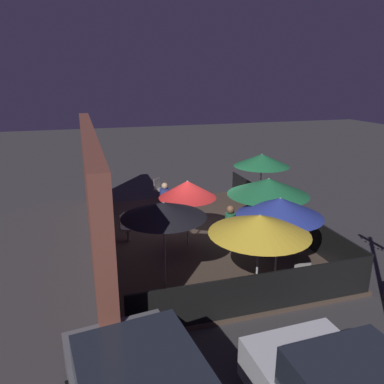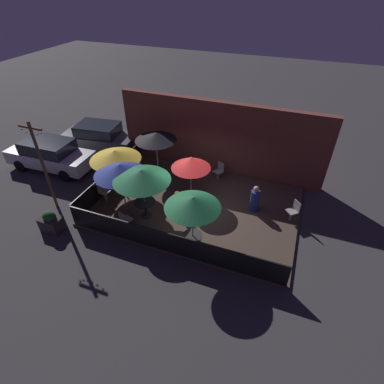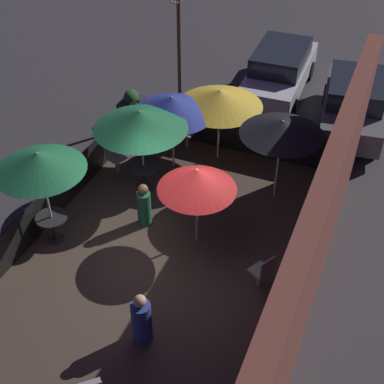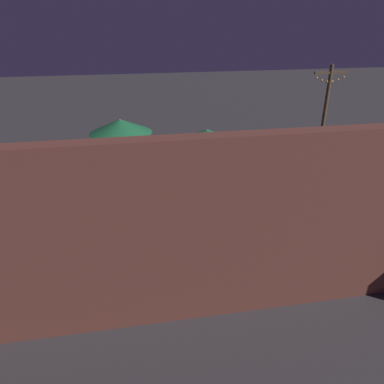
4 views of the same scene
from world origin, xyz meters
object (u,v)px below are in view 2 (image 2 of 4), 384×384
patio_chair_3 (125,220)px  parked_car_0 (50,154)px  patio_umbrella_1 (141,175)px  patio_umbrella_2 (156,137)px  patio_chair_1 (103,191)px  patron_0 (255,199)px  patio_umbrella_5 (120,169)px  dining_table_0 (193,238)px  planter_box (51,222)px  patio_umbrella_4 (191,163)px  patron_1 (178,204)px  parked_car_1 (99,137)px  patio_umbrella_3 (115,155)px  patio_umbrella_0 (193,202)px  patio_chair_0 (294,210)px  light_post (42,163)px  dining_table_1 (145,204)px  patio_chair_2 (219,171)px

patio_chair_3 → parked_car_0: size_ratio=0.20×
patio_umbrella_1 → patio_umbrella_2: size_ratio=1.03×
patio_chair_1 → patron_0: size_ratio=0.76×
patio_umbrella_5 → dining_table_0: size_ratio=3.02×
patron_0 → parked_car_0: bearing=-76.6°
planter_box → patio_umbrella_1: bearing=32.2°
patio_umbrella_1 → planter_box: 4.18m
patio_umbrella_2 → patio_umbrella_4: 2.60m
patron_1 → patron_0: bearing=93.6°
patio_umbrella_2 → parked_car_1: 4.64m
patio_umbrella_3 → patio_chair_3: bearing=-53.9°
patron_1 → planter_box: size_ratio=1.20×
patio_umbrella_0 → patio_umbrella_1: patio_umbrella_0 is taller
patio_umbrella_3 → patio_chair_0: size_ratio=2.43×
dining_table_0 → planter_box: size_ratio=0.75×
planter_box → light_post: bearing=125.6°
patio_umbrella_4 → dining_table_1: patio_umbrella_4 is taller
patio_umbrella_0 → patron_0: bearing=61.5°
patio_umbrella_0 → parked_car_0: patio_umbrella_0 is taller
patio_chair_2 → patio_umbrella_2: bearing=-50.5°
patio_umbrella_4 → patio_chair_3: 3.66m
patio_chair_1 → planter_box: bearing=-104.9°
patio_umbrella_1 → patio_umbrella_5: 1.24m
patio_umbrella_5 → patio_chair_1: bearing=-179.6°
patio_umbrella_1 → dining_table_1: (0.00, 0.00, -1.47)m
patio_umbrella_5 → dining_table_0: (3.71, -1.36, -1.35)m
patron_0 → light_post: (-8.31, -2.80, 1.61)m
patio_umbrella_1 → patio_chair_2: patio_umbrella_1 is taller
patio_chair_2 → patron_0: (2.11, -1.74, 0.06)m
patio_umbrella_2 → patio_chair_1: (-1.29, -2.92, -1.54)m
patio_umbrella_2 → dining_table_1: size_ratio=2.51×
patio_umbrella_0 → patio_umbrella_1: size_ratio=1.06×
patio_chair_0 → parked_car_1: 11.38m
patio_umbrella_1 → patio_umbrella_4: size_ratio=1.13×
patio_umbrella_0 → planter_box: 6.12m
patio_umbrella_1 → patio_chair_3: bearing=-108.8°
parked_car_1 → patron_0: bearing=-21.2°
patio_chair_1 → patio_umbrella_5: bearing=7.7°
patio_umbrella_3 → patio_umbrella_4: (3.33, 0.70, -0.08)m
patio_umbrella_0 → patio_chair_3: patio_umbrella_0 is taller
patio_chair_2 → patio_chair_3: patio_chair_3 is taller
patio_umbrella_0 → patron_1: 2.72m
patio_umbrella_0 → patio_umbrella_1: bearing=157.1°
patio_chair_1 → patio_chair_2: patio_chair_1 is taller
patio_chair_1 → patio_chair_3: size_ratio=1.00×
dining_table_0 → patron_1: bearing=128.1°
patio_chair_0 → patio_chair_1: 8.26m
patio_chair_2 → planter_box: size_ratio=0.94×
patio_chair_3 → patio_chair_1: bearing=74.0°
patio_chair_3 → parked_car_1: parked_car_1 is taller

